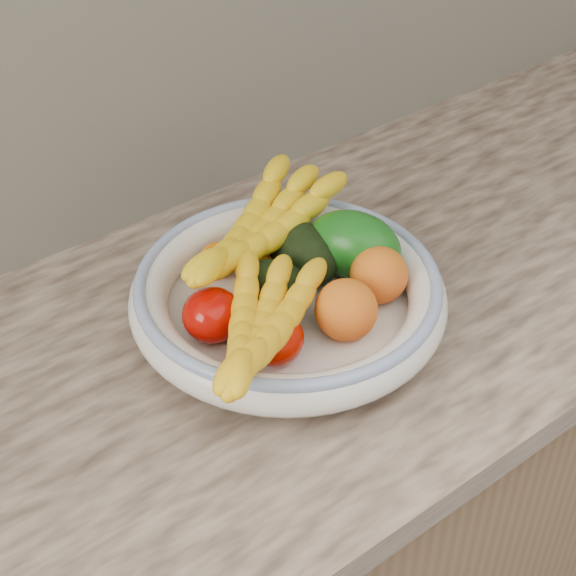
{
  "coord_description": "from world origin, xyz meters",
  "views": [
    {
      "loc": [
        -0.51,
        1.0,
        1.63
      ],
      "look_at": [
        0.0,
        1.66,
        0.96
      ],
      "focal_mm": 55.0,
      "sensor_mm": 36.0,
      "label": 1
    }
  ],
  "objects_px": {
    "fruit_bowl": "(288,295)",
    "banana_bunch_front": "(259,333)",
    "banana_bunch_back": "(259,236)",
    "green_mango": "(354,245)"
  },
  "relations": [
    {
      "from": "fruit_bowl",
      "to": "banana_bunch_front",
      "type": "height_order",
      "value": "banana_bunch_front"
    },
    {
      "from": "green_mango",
      "to": "banana_bunch_back",
      "type": "distance_m",
      "value": 0.12
    },
    {
      "from": "banana_bunch_back",
      "to": "banana_bunch_front",
      "type": "bearing_deg",
      "value": -148.01
    },
    {
      "from": "fruit_bowl",
      "to": "banana_bunch_front",
      "type": "xyz_separation_m",
      "value": [
        -0.09,
        -0.07,
        0.03
      ]
    },
    {
      "from": "banana_bunch_back",
      "to": "banana_bunch_front",
      "type": "height_order",
      "value": "banana_bunch_back"
    },
    {
      "from": "green_mango",
      "to": "banana_bunch_front",
      "type": "height_order",
      "value": "green_mango"
    },
    {
      "from": "fruit_bowl",
      "to": "banana_bunch_front",
      "type": "relative_size",
      "value": 1.39
    },
    {
      "from": "fruit_bowl",
      "to": "banana_bunch_back",
      "type": "bearing_deg",
      "value": 80.63
    },
    {
      "from": "fruit_bowl",
      "to": "green_mango",
      "type": "height_order",
      "value": "green_mango"
    },
    {
      "from": "banana_bunch_back",
      "to": "banana_bunch_front",
      "type": "xyz_separation_m",
      "value": [
        -0.1,
        -0.14,
        -0.01
      ]
    }
  ]
}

